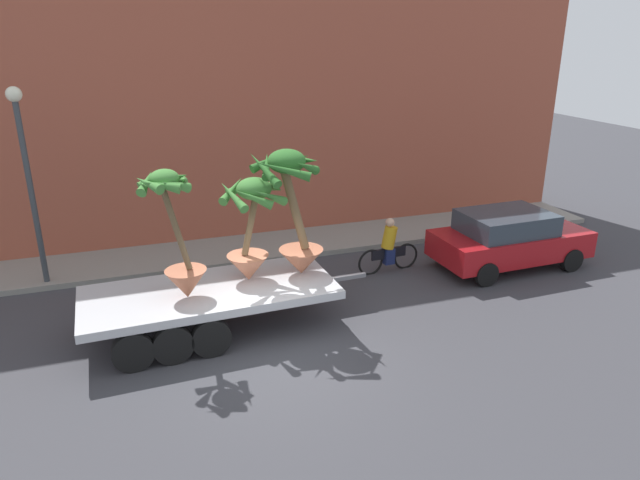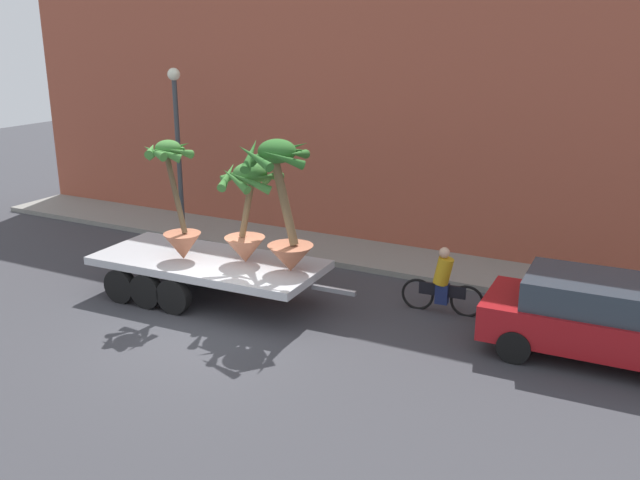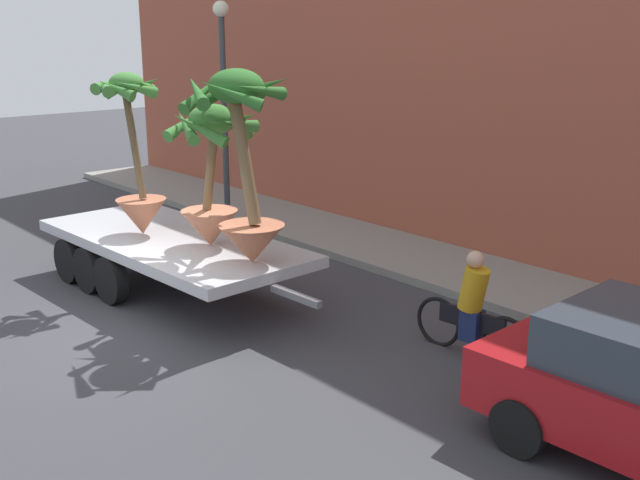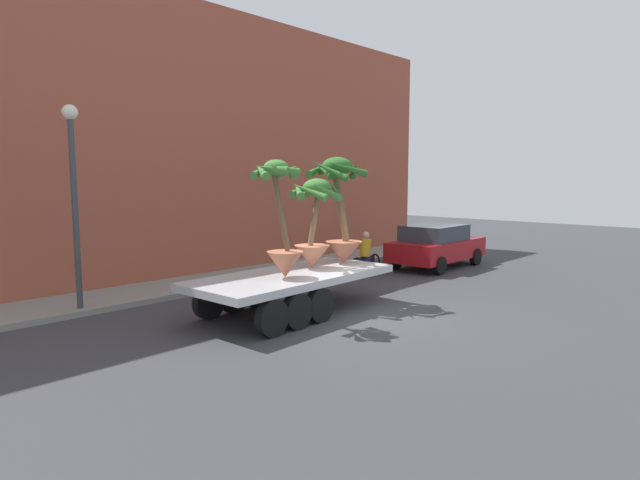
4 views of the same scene
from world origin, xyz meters
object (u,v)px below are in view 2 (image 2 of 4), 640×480
(potted_palm_rear, at_px, (177,207))
(potted_palm_front, at_px, (283,205))
(cyclist, at_px, (443,284))
(parked_car, at_px, (596,317))
(potted_palm_middle, at_px, (248,211))
(flatbed_trailer, at_px, (199,266))
(street_lamp, at_px, (177,130))

(potted_palm_rear, bearing_deg, potted_palm_front, 9.62)
(cyclist, height_order, parked_car, parked_car)
(potted_palm_front, bearing_deg, potted_palm_middle, 176.80)
(cyclist, bearing_deg, parked_car, -13.11)
(potted_palm_rear, relative_size, cyclist, 1.48)
(potted_palm_middle, distance_m, potted_palm_front, 0.98)
(flatbed_trailer, height_order, cyclist, cyclist)
(flatbed_trailer, bearing_deg, cyclist, 18.15)
(flatbed_trailer, relative_size, potted_palm_rear, 2.35)
(potted_palm_rear, relative_size, street_lamp, 0.56)
(cyclist, relative_size, parked_car, 0.43)
(flatbed_trailer, xyz_separation_m, potted_palm_front, (2.19, 0.16, 1.69))
(potted_palm_front, bearing_deg, parked_car, 7.33)
(potted_palm_front, height_order, parked_car, potted_palm_front)
(flatbed_trailer, distance_m, street_lamp, 5.55)
(flatbed_trailer, xyz_separation_m, parked_car, (8.53, 0.98, 0.07))
(parked_car, relative_size, street_lamp, 0.89)
(flatbed_trailer, height_order, potted_palm_rear, potted_palm_rear)
(potted_palm_rear, bearing_deg, potted_palm_middle, 16.81)
(flatbed_trailer, bearing_deg, parked_car, 6.56)
(potted_palm_front, distance_m, cyclist, 3.91)
(potted_palm_front, bearing_deg, cyclist, 26.82)
(potted_palm_middle, relative_size, street_lamp, 0.48)
(flatbed_trailer, distance_m, cyclist, 5.57)
(cyclist, xyz_separation_m, parked_car, (3.24, -0.75, 0.16))
(potted_palm_middle, height_order, potted_palm_front, potted_palm_front)
(cyclist, bearing_deg, potted_palm_front, -153.18)
(flatbed_trailer, relative_size, parked_car, 1.49)
(potted_palm_rear, xyz_separation_m, parked_car, (8.88, 1.25, -1.38))
(flatbed_trailer, height_order, street_lamp, street_lamp)
(cyclist, bearing_deg, street_lamp, 167.69)
(potted_palm_middle, height_order, street_lamp, street_lamp)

